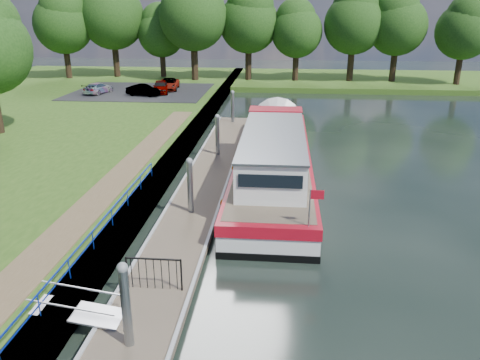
# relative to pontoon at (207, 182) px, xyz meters

# --- Properties ---
(ground) EXTENTS (160.00, 160.00, 0.00)m
(ground) POSITION_rel_pontoon_xyz_m (0.00, -13.00, -0.18)
(ground) COLOR black
(ground) RESTS_ON ground
(bank_edge) EXTENTS (1.10, 90.00, 0.78)m
(bank_edge) POSITION_rel_pontoon_xyz_m (-2.55, 2.00, 0.20)
(bank_edge) COLOR #473D2D
(bank_edge) RESTS_ON ground
(far_bank) EXTENTS (60.00, 18.00, 0.60)m
(far_bank) POSITION_rel_pontoon_xyz_m (12.00, 39.00, 0.12)
(far_bank) COLOR #2D4E16
(far_bank) RESTS_ON ground
(footpath) EXTENTS (1.60, 40.00, 0.05)m
(footpath) POSITION_rel_pontoon_xyz_m (-4.40, -5.00, 0.62)
(footpath) COLOR brown
(footpath) RESTS_ON riverbank
(carpark) EXTENTS (14.00, 12.00, 0.06)m
(carpark) POSITION_rel_pontoon_xyz_m (-11.00, 25.00, 0.62)
(carpark) COLOR black
(carpark) RESTS_ON riverbank
(blue_fence) EXTENTS (0.04, 18.04, 0.72)m
(blue_fence) POSITION_rel_pontoon_xyz_m (-2.75, -10.00, 1.13)
(blue_fence) COLOR #0C2DBF
(blue_fence) RESTS_ON riverbank
(pontoon) EXTENTS (2.50, 30.00, 0.56)m
(pontoon) POSITION_rel_pontoon_xyz_m (0.00, 0.00, 0.00)
(pontoon) COLOR brown
(pontoon) RESTS_ON ground
(mooring_piles) EXTENTS (0.30, 27.30, 3.55)m
(mooring_piles) POSITION_rel_pontoon_xyz_m (0.00, 0.00, 1.10)
(mooring_piles) COLOR gray
(mooring_piles) RESTS_ON ground
(gangway) EXTENTS (2.58, 1.00, 0.92)m
(gangway) POSITION_rel_pontoon_xyz_m (-1.85, -12.50, 0.44)
(gangway) COLOR #A5A8AD
(gangway) RESTS_ON ground
(gate_panel) EXTENTS (1.85, 0.05, 1.15)m
(gate_panel) POSITION_rel_pontoon_xyz_m (-0.00, -10.80, 0.97)
(gate_panel) COLOR black
(gate_panel) RESTS_ON ground
(barge) EXTENTS (4.36, 21.15, 4.78)m
(barge) POSITION_rel_pontoon_xyz_m (3.60, 2.40, 0.90)
(barge) COLOR black
(barge) RESTS_ON ground
(horizon_trees) EXTENTS (54.38, 10.03, 12.87)m
(horizon_trees) POSITION_rel_pontoon_xyz_m (-1.61, 35.68, 7.76)
(horizon_trees) COLOR #332316
(horizon_trees) RESTS_ON ground
(car_a) EXTENTS (2.22, 4.04, 1.30)m
(car_a) POSITION_rel_pontoon_xyz_m (-8.58, 23.97, 1.30)
(car_a) COLOR #999999
(car_a) RESTS_ON carpark
(car_b) EXTENTS (3.64, 2.03, 1.14)m
(car_b) POSITION_rel_pontoon_xyz_m (-9.90, 22.24, 1.22)
(car_b) COLOR #999999
(car_b) RESTS_ON carpark
(car_c) EXTENTS (2.38, 4.05, 1.10)m
(car_c) POSITION_rel_pontoon_xyz_m (-14.96, 23.23, 1.20)
(car_c) COLOR #999999
(car_c) RESTS_ON carpark
(car_d) EXTENTS (2.46, 4.54, 1.21)m
(car_d) POSITION_rel_pontoon_xyz_m (-8.27, 26.13, 1.26)
(car_d) COLOR #999999
(car_d) RESTS_ON carpark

